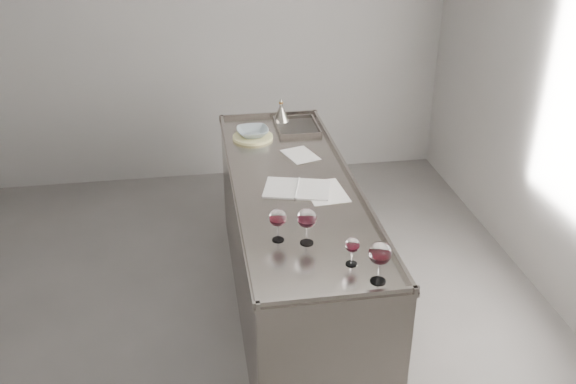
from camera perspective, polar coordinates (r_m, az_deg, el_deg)
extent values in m
cube|color=#585553|center=(4.19, -5.76, -13.34)|extent=(4.50, 5.00, 0.02)
cube|color=gray|center=(5.84, -8.17, 14.11)|extent=(4.50, 0.02, 2.80)
cube|color=gray|center=(4.19, 0.52, -5.15)|extent=(0.75, 2.40, 0.92)
cube|color=gray|center=(3.96, 0.54, 0.60)|extent=(0.77, 2.42, 0.02)
cube|color=gray|center=(2.95, 4.45, -9.28)|extent=(0.77, 0.02, 0.03)
cube|color=gray|center=(5.03, -1.73, 6.89)|extent=(0.77, 0.02, 0.03)
cube|color=gray|center=(3.91, -4.74, 0.55)|extent=(0.02, 2.42, 0.03)
cube|color=gray|center=(4.02, 5.69, 1.29)|extent=(0.02, 2.42, 0.03)
cube|color=#595654|center=(4.81, 0.78, 5.67)|extent=(0.30, 0.38, 0.01)
cylinder|color=white|center=(3.37, -0.89, -4.25)|extent=(0.06, 0.06, 0.00)
cylinder|color=white|center=(3.35, -0.89, -3.58)|extent=(0.01, 0.01, 0.09)
ellipsoid|color=white|center=(3.31, -0.90, -2.31)|extent=(0.09, 0.09, 0.10)
cylinder|color=#39070F|center=(3.32, -0.90, -2.63)|extent=(0.07, 0.07, 0.02)
cylinder|color=white|center=(3.35, 1.67, -4.51)|extent=(0.07, 0.07, 0.00)
cylinder|color=white|center=(3.32, 1.68, -3.77)|extent=(0.01, 0.01, 0.10)
ellipsoid|color=white|center=(3.28, 1.70, -2.35)|extent=(0.10, 0.10, 0.11)
cylinder|color=#330610|center=(3.29, 1.70, -2.70)|extent=(0.07, 0.07, 0.02)
cylinder|color=white|center=(3.09, 8.00, -7.82)|extent=(0.08, 0.08, 0.00)
cylinder|color=white|center=(3.06, 8.06, -7.00)|extent=(0.01, 0.01, 0.10)
ellipsoid|color=white|center=(3.01, 8.18, -5.41)|extent=(0.11, 0.11, 0.11)
cylinder|color=#33060B|center=(3.02, 8.15, -5.80)|extent=(0.08, 0.08, 0.02)
cylinder|color=white|center=(3.20, 5.66, -6.36)|extent=(0.06, 0.06, 0.00)
cylinder|color=white|center=(3.18, 5.69, -5.78)|extent=(0.01, 0.01, 0.07)
ellipsoid|color=white|center=(3.14, 5.75, -4.71)|extent=(0.07, 0.07, 0.08)
cylinder|color=#3D0812|center=(3.15, 5.74, -4.96)|extent=(0.05, 0.05, 0.02)
cube|color=white|center=(3.89, -0.67, 0.37)|extent=(0.26, 0.31, 0.01)
cube|color=white|center=(3.87, 2.29, 0.23)|extent=(0.26, 0.31, 0.01)
cylinder|color=white|center=(3.88, 0.81, 0.37)|extent=(0.08, 0.27, 0.01)
cube|color=silver|center=(3.86, 3.35, 0.03)|extent=(0.25, 0.34, 0.00)
cube|color=white|center=(4.34, 1.11, 3.33)|extent=(0.26, 0.31, 0.00)
cylinder|color=#EBE598|center=(4.62, -3.15, 4.90)|extent=(0.31, 0.31, 0.02)
imported|color=#94A4AC|center=(4.61, -3.16, 5.34)|extent=(0.24, 0.24, 0.06)
cone|color=gray|center=(4.92, -0.61, 6.94)|extent=(0.13, 0.13, 0.11)
cylinder|color=gray|center=(4.90, -0.62, 7.71)|extent=(0.02, 0.02, 0.03)
cylinder|color=olive|center=(4.89, -0.62, 7.94)|extent=(0.03, 0.03, 0.01)
cone|color=gray|center=(4.88, -0.62, 8.22)|extent=(0.02, 0.02, 0.04)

